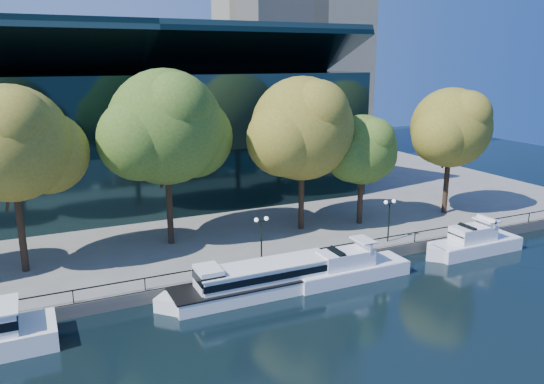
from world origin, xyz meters
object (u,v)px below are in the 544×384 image
tour_boat (255,280)px  tree_1 (14,146)px  cruiser_near (346,268)px  tree_2 (168,130)px  tree_4 (364,151)px  tree_3 (304,131)px  tree_5 (452,129)px  lamp_1 (261,229)px  cruiser_far (472,242)px  lamp_2 (389,211)px

tour_boat → tree_1: (-15.69, 9.88, 9.95)m
cruiser_near → tree_2: tree_2 is taller
cruiser_near → tree_4: 14.65m
cruiser_near → tree_3: size_ratio=0.74×
tour_boat → cruiser_near: 7.87m
tour_boat → tree_2: size_ratio=0.95×
tree_5 → lamp_1: (-24.62, -5.10, -6.27)m
cruiser_near → tree_2: 19.41m
tree_3 → lamp_1: tree_3 is taller
cruiser_far → tree_2: bearing=155.1°
lamp_2 → tree_1: bearing=168.0°
cruiser_far → tree_1: bearing=164.8°
tree_1 → tree_2: (12.33, 1.51, 0.39)m
cruiser_far → tree_4: (-5.91, 9.51, 7.51)m
tree_2 → lamp_2: bearing=-23.6°
lamp_1 → cruiser_near: bearing=-33.1°
cruiser_near → cruiser_far: 13.93m
cruiser_near → tree_4: bearing=50.3°
cruiser_near → tree_5: size_ratio=0.81×
tree_1 → tree_3: bearing=0.7°
tour_boat → tree_5: (26.63, 8.49, 9.04)m
tree_1 → lamp_2: tree_1 is taller
tree_5 → lamp_2: tree_5 is taller
tree_1 → tree_5: 42.35m
tour_boat → tree_3: tree_3 is taller
tour_boat → tree_3: (9.59, 10.19, 9.64)m
cruiser_far → tree_2: size_ratio=0.64×
tree_5 → lamp_1: size_ratio=3.40×
tour_boat → tree_4: 19.78m
tree_5 → lamp_2: bearing=-156.5°
cruiser_near → cruiser_far: bearing=0.6°
tree_3 → lamp_2: bearing=-51.8°
tree_4 → cruiser_far: bearing=-58.1°
tour_boat → lamp_2: (14.93, 3.39, 2.76)m
tree_4 → tree_5: 10.91m
tree_2 → lamp_1: size_ratio=3.93×
tree_3 → lamp_1: bearing=-138.1°
tree_1 → lamp_2: bearing=-12.0°
tree_2 → tree_4: 19.58m
cruiser_far → lamp_2: lamp_2 is taller
tree_4 → tree_5: tree_5 is taller
cruiser_far → tree_5: 13.60m
tour_boat → tree_2: 15.75m
tree_4 → tree_1: bearing=178.8°
cruiser_near → lamp_2: bearing=28.3°
cruiser_near → tree_4: tree_4 is taller
tree_4 → lamp_2: bearing=-99.2°
cruiser_far → tree_4: size_ratio=0.91×
cruiser_far → lamp_1: 20.32m
cruiser_near → tree_3: tree_3 is taller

